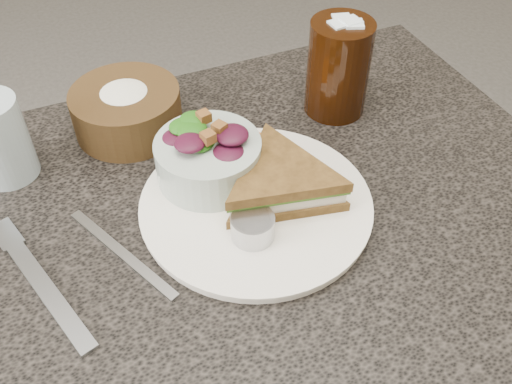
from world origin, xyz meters
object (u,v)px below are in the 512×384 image
object	(u,v)px
sandwich	(281,182)
salad_bowl	(208,153)
dining_table	(226,378)
dinner_plate	(256,205)
bread_basket	(126,104)
cola_glass	(339,65)
dressing_ramekin	(253,227)

from	to	relation	value
sandwich	salad_bowl	size ratio (longest dim) A/B	1.31
dining_table	salad_bowl	xyz separation A→B (m)	(0.03, 0.09, 0.43)
dinner_plate	bread_basket	xyz separation A→B (m)	(-0.11, 0.22, 0.04)
cola_glass	dinner_plate	bearing A→B (deg)	-142.38
sandwich	bread_basket	distance (m)	0.27
sandwich	cola_glass	distance (m)	0.23
bread_basket	cola_glass	bearing A→B (deg)	-13.72
dining_table	sandwich	world-z (taller)	sandwich
dining_table	sandwich	bearing A→B (deg)	9.78
dining_table	cola_glass	size ratio (longest dim) A/B	6.43
dressing_ramekin	bread_basket	distance (m)	0.29
bread_basket	dinner_plate	bearing A→B (deg)	-64.46
dinner_plate	bread_basket	world-z (taller)	bread_basket
dinner_plate	dressing_ramekin	size ratio (longest dim) A/B	5.57
salad_bowl	dressing_ramekin	xyz separation A→B (m)	(0.01, -0.12, -0.02)
dressing_ramekin	bread_basket	world-z (taller)	bread_basket
salad_bowl	cola_glass	world-z (taller)	cola_glass
sandwich	salad_bowl	bearing A→B (deg)	146.84
sandwich	cola_glass	size ratio (longest dim) A/B	1.16
dressing_ramekin	bread_basket	size ratio (longest dim) A/B	0.33
bread_basket	dressing_ramekin	bearing A→B (deg)	-73.54
dinner_plate	dressing_ramekin	distance (m)	0.06
dinner_plate	dining_table	bearing A→B (deg)	-163.59
dining_table	dressing_ramekin	xyz separation A→B (m)	(0.04, -0.03, 0.40)
salad_bowl	bread_basket	xyz separation A→B (m)	(-0.07, 0.16, -0.01)
dining_table	bread_basket	distance (m)	0.49
dinner_plate	salad_bowl	distance (m)	0.09
dining_table	cola_glass	xyz separation A→B (m)	(0.26, 0.17, 0.45)
salad_bowl	bread_basket	bearing A→B (deg)	113.93
dinner_plate	sandwich	xyz separation A→B (m)	(0.03, -0.00, 0.03)
dining_table	dressing_ramekin	size ratio (longest dim) A/B	19.03
salad_bowl	dressing_ramekin	size ratio (longest dim) A/B	2.61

